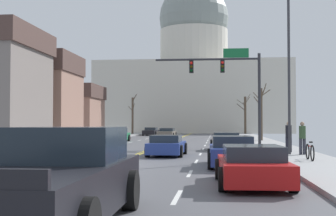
{
  "coord_description": "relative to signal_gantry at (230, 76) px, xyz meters",
  "views": [
    {
      "loc": [
        4.45,
        -19.58,
        1.74
      ],
      "look_at": [
        -0.41,
        26.7,
        3.29
      ],
      "focal_mm": 49.98,
      "sensor_mm": 36.0,
      "label": 1
    }
  ],
  "objects": [
    {
      "name": "pedestrian_01",
      "position": [
        3.39,
        -10.53,
        -4.21
      ],
      "size": [
        0.35,
        0.34,
        1.7
      ],
      "color": "#33333D",
      "rests_on": "ground"
    },
    {
      "name": "bicycle_parked",
      "position": [
        3.06,
        -14.17,
        -4.8
      ],
      "size": [
        0.12,
        1.77,
        0.85
      ],
      "color": "black",
      "rests_on": "ground"
    },
    {
      "name": "bare_tree_00",
      "position": [
        3.17,
        9.81,
        -2.46
      ],
      "size": [
        1.73,
        2.28,
        5.32
      ],
      "color": "#4C3D2D",
      "rests_on": "ground"
    },
    {
      "name": "sedan_oncoming_01",
      "position": [
        -7.11,
        21.71,
        -4.72
      ],
      "size": [
        2.12,
        4.65,
        1.18
      ],
      "color": "#6B6056",
      "rests_on": "ground"
    },
    {
      "name": "pickup_truck_near_04",
      "position": [
        -3.73,
        -27.51,
        -4.54
      ],
      "size": [
        2.35,
        5.78,
        1.68
      ],
      "color": "black",
      "rests_on": "ground"
    },
    {
      "name": "sedan_oncoming_00",
      "position": [
        -10.6,
        9.16,
        -4.69
      ],
      "size": [
        2.03,
        4.28,
        1.29
      ],
      "color": "#1E7247",
      "rests_on": "ground"
    },
    {
      "name": "signal_gantry",
      "position": [
        0.0,
        0.0,
        0.0
      ],
      "size": [
        7.91,
        0.41,
        7.25
      ],
      "color": "#28282D",
      "rests_on": "ground"
    },
    {
      "name": "sedan_near_01",
      "position": [
        -3.7,
        -10.1,
        -4.75
      ],
      "size": [
        1.99,
        4.41,
        1.12
      ],
      "color": "navy",
      "rests_on": "ground"
    },
    {
      "name": "sedan_near_03",
      "position": [
        -0.02,
        -21.91,
        -4.74
      ],
      "size": [
        2.1,
        4.4,
        1.13
      ],
      "color": "#B71414",
      "rests_on": "ground"
    },
    {
      "name": "flank_building_02",
      "position": [
        -23.69,
        30.27,
        -1.61
      ],
      "size": [
        11.78,
        8.85,
        7.23
      ],
      "color": "#8C6656",
      "rests_on": "ground"
    },
    {
      "name": "flank_building_00",
      "position": [
        -21.3,
        15.65,
        -0.44
      ],
      "size": [
        8.89,
        8.49,
        9.56
      ],
      "color": "#8C6656",
      "rests_on": "ground"
    },
    {
      "name": "street_lamp_right",
      "position": [
        2.44,
        -10.42,
        -0.1
      ],
      "size": [
        2.47,
        0.24,
        8.57
      ],
      "color": "#333338",
      "rests_on": "ground"
    },
    {
      "name": "bare_tree_03",
      "position": [
        -14.29,
        37.66,
        -2.12
      ],
      "size": [
        1.55,
        2.2,
        6.25
      ],
      "color": "brown",
      "rests_on": "ground"
    },
    {
      "name": "sedan_oncoming_02",
      "position": [
        -10.56,
        32.04,
        -4.73
      ],
      "size": [
        2.13,
        4.61,
        1.17
      ],
      "color": "black",
      "rests_on": "ground"
    },
    {
      "name": "ground",
      "position": [
        -5.45,
        -15.68,
        -5.27
      ],
      "size": [
        20.0,
        180.0,
        0.2
      ],
      "color": "#505055"
    },
    {
      "name": "sedan_near_00",
      "position": [
        -0.43,
        -4.39,
        -4.73
      ],
      "size": [
        2.08,
        4.53,
        1.15
      ],
      "color": "#6B6056",
      "rests_on": "ground"
    },
    {
      "name": "sedan_near_02",
      "position": [
        -0.4,
        -16.1,
        -4.7
      ],
      "size": [
        2.05,
        4.66,
        1.24
      ],
      "color": "navy",
      "rests_on": "ground"
    },
    {
      "name": "capitol_building",
      "position": [
        -5.45,
        55.52,
        5.28
      ],
      "size": [
        35.69,
        19.21,
        31.46
      ],
      "color": "beige",
      "rests_on": "ground"
    },
    {
      "name": "bare_tree_02",
      "position": [
        3.39,
        38.74,
        -2.11
      ],
      "size": [
        2.15,
        1.72,
        6.22
      ],
      "color": "#4C3D2D",
      "rests_on": "ground"
    },
    {
      "name": "pedestrian_00",
      "position": [
        3.0,
        -8.45,
        -4.19
      ],
      "size": [
        0.35,
        0.34,
        1.72
      ],
      "color": "black",
      "rests_on": "ground"
    }
  ]
}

